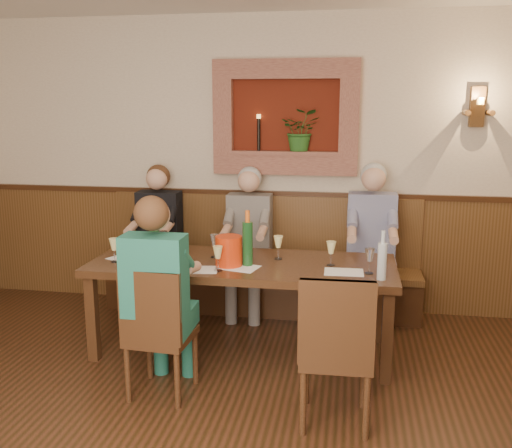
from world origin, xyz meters
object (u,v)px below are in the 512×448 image
Objects in this scene: wine_bottle_green_a at (248,243)px; wine_bottle_green_b at (154,236)px; person_bench_right at (371,257)px; dining_table at (243,271)px; person_bench_left at (158,251)px; person_bench_mid at (248,255)px; bench at (261,278)px; spittoon_bucket at (229,251)px; chair_near_left at (161,357)px; chair_near_right at (335,380)px; person_chair_front at (161,314)px; water_bottle at (382,260)px.

wine_bottle_green_b is at bearing 172.29° from wine_bottle_green_a.
wine_bottle_green_b is (-1.76, -0.82, 0.33)m from person_bench_right.
person_bench_left is (-1.00, 0.84, -0.09)m from dining_table.
bench is at bearing 43.60° from person_bench_mid.
wine_bottle_green_a reaches higher than bench.
person_bench_left reaches higher than spittoon_bucket.
chair_near_left is at bearing -131.52° from person_bench_right.
person_bench_right is 3.37× the size of wine_bottle_green_b.
person_bench_right is at bearing 80.25° from chair_near_right.
person_bench_right is at bearing 48.17° from person_chair_front.
person_chair_front is at bearing -124.81° from wine_bottle_green_a.
wine_bottle_green_b reaches higher than chair_near_right.
person_bench_mid is (0.89, 0.00, -0.00)m from person_bench_left.
wine_bottle_green_b is at bearing -126.97° from person_bench_mid.
chair_near_right is (0.77, -1.91, -0.04)m from bench.
chair_near_left is 0.66× the size of person_bench_left.
person_bench_left reaches higher than bench.
person_bench_left is at bearing -174.02° from bench.
wine_bottle_green_a is (0.48, 0.69, 0.35)m from person_chair_front.
water_bottle is (1.01, -0.19, -0.04)m from wine_bottle_green_a.
spittoon_bucket is at bearing -88.37° from person_bench_mid.
chair_near_left reaches higher than dining_table.
person_bench_left is 0.96× the size of person_bench_right.
person_bench_mid is at bearing 97.50° from dining_table.
bench is 6.92× the size of wine_bottle_green_a.
person_bench_right is 1.97m from wine_bottle_green_b.
dining_table is 6.74× the size of water_bottle.
chair_near_left is at bearing -93.94° from person_chair_front.
bench is 6.93× the size of wine_bottle_green_b.
chair_near_left is 1.69m from person_bench_mid.
bench is 1.72m from water_bottle.
bench is at bearing 80.33° from chair_near_left.
chair_near_left is 2.62× the size of water_bottle.
person_chair_front is (-0.31, -1.62, 0.00)m from person_bench_mid.
spittoon_bucket is 0.66× the size of water_bottle.
bench reaches higher than chair_near_left.
spittoon_bucket is at bearing 172.04° from water_bottle.
person_chair_front is at bearing -118.30° from dining_table.
spittoon_bucket is (0.34, 0.67, 0.60)m from chair_near_left.
person_chair_front is 0.92m from wine_bottle_green_b.
spittoon_bucket is at bearing -139.05° from person_bench_right.
dining_table is 0.24m from spittoon_bucket.
chair_near_right is (0.77, -0.96, -0.39)m from dining_table.
chair_near_left is at bearing -161.02° from water_bottle.
bench is 2.13× the size of person_chair_front.
chair_near_right is 1.30m from wine_bottle_green_a.
chair_near_left is at bearing -70.36° from person_bench_left.
chair_near_right is 2.30× the size of wine_bottle_green_a.
wine_bottle_green_b is (-0.73, -0.93, 0.60)m from bench.
wine_bottle_green_a is (0.48, 0.71, 0.66)m from chair_near_left.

